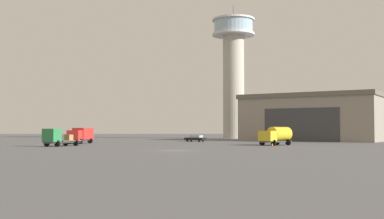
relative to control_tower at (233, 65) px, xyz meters
The scene contains 8 objects.
ground_plane 78.00m from the control_tower, 102.26° to the right, with size 400.00×400.00×0.00m, color #545456.
control_tower is the anchor object (origin of this frame).
hangar 33.71m from the control_tower, 60.03° to the right, with size 34.51×30.49×10.54m.
truck_box_red 59.13m from the control_tower, 126.69° to the right, with size 4.13×6.51×2.90m.
truck_fuel_tanker_yellow 58.02m from the control_tower, 89.14° to the right, with size 6.17×5.82×3.04m.
truck_flatbed_green 70.84m from the control_tower, 120.08° to the right, with size 5.16×6.73×2.74m.
car_black 39.95m from the control_tower, 110.03° to the right, with size 4.69×3.81×1.37m.
traffic_cone_near_left 63.92m from the control_tower, 90.95° to the right, with size 0.36×0.36×0.59m.
Camera 1 is at (0.80, -59.31, 2.71)m, focal length 44.31 mm.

